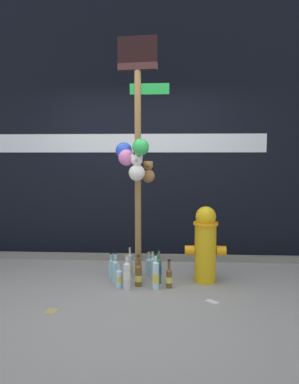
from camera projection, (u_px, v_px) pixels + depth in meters
The scene contains 19 objects.
ground_plane at pixel (126, 298), 3.91m from camera, with size 14.00×14.00×0.00m, color gray.
building_wall at pixel (140, 125), 5.53m from camera, with size 10.00×0.21×3.86m.
curb_strip at pixel (138, 257), 5.32m from camera, with size 8.00×0.12×0.08m, color slate.
memorial_post at pixel (136, 139), 4.21m from camera, with size 0.62×0.44×2.78m.
fire_hydrant at pixel (205, 244), 4.37m from camera, with size 0.48×0.29×0.89m.
bottle_0 at pixel (130, 265), 4.57m from camera, with size 0.06×0.06×0.37m.
bottle_1 at pixel (138, 275), 4.25m from camera, with size 0.08×0.08×0.36m.
bottle_2 at pixel (149, 266), 4.63m from camera, with size 0.07×0.07×0.29m.
bottle_3 at pixel (111, 267), 4.60m from camera, with size 0.06×0.06×0.29m.
bottle_4 at pixel (137, 266), 4.47m from camera, with size 0.06×0.06×0.41m.
bottle_5 at pixel (119, 278), 4.21m from camera, with size 0.07×0.07×0.29m.
bottle_6 at pixel (116, 270), 4.36m from camera, with size 0.08×0.08×0.36m.
bottle_7 at pixel (169, 278), 4.20m from camera, with size 0.07×0.07×0.32m.
bottle_8 at pixel (159, 270), 4.33m from camera, with size 0.06×0.06×0.40m.
bottle_9 at pixel (127, 275), 4.14m from camera, with size 0.08×0.08×0.39m.
bottle_10 at pixel (153, 267), 4.50m from camera, with size 0.06×0.06×0.33m.
bottle_11 at pixel (156, 275), 4.14m from camera, with size 0.08×0.08×0.40m.
litter_0 at pixel (212, 301), 3.81m from camera, with size 0.14×0.07×0.01m, color silver.
litter_1 at pixel (51, 311), 3.57m from camera, with size 0.14×0.11×0.01m, color tan.
Camera 1 is at (0.46, -3.77, 1.48)m, focal length 35.10 mm.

